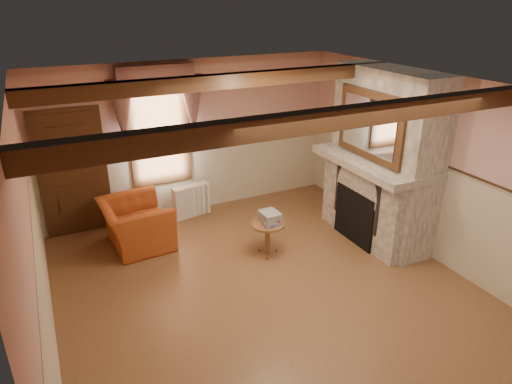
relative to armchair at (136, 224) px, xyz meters
name	(u,v)px	position (x,y,z in m)	size (l,w,h in m)	color
floor	(266,289)	(1.33, -2.05, -0.38)	(5.50, 6.00, 0.01)	brown
ceiling	(269,88)	(1.33, -2.05, 2.42)	(5.50, 6.00, 0.01)	silver
wall_back	(192,138)	(1.33, 0.95, 1.02)	(5.50, 0.02, 2.80)	#CD978E
wall_front	(454,347)	(1.33, -5.05, 1.02)	(5.50, 0.02, 2.80)	#CD978E
wall_left	(32,246)	(-1.42, -2.05, 1.02)	(0.02, 6.00, 2.80)	#CD978E
wall_right	(427,166)	(4.08, -2.05, 1.02)	(0.02, 6.00, 2.80)	#CD978E
wainscot	(267,242)	(1.33, -2.05, 0.37)	(5.50, 6.00, 1.50)	beige
chair_rail	(267,191)	(1.33, -2.05, 1.12)	(5.50, 6.00, 0.08)	black
firebox	(358,216)	(3.33, -1.45, 0.07)	(0.20, 0.95, 0.90)	black
armchair	(136,224)	(0.00, 0.00, 0.00)	(1.16, 1.02, 0.76)	#994219
side_table	(268,239)	(1.78, -1.21, -0.10)	(0.52, 0.52, 0.55)	brown
book_stack	(270,218)	(1.80, -1.24, 0.27)	(0.26, 0.32, 0.20)	#B7AD8C
radiator	(191,201)	(1.16, 0.65, -0.08)	(0.70, 0.18, 0.60)	silver
bowl	(371,154)	(3.58, -1.34, 1.08)	(0.31, 0.31, 0.08)	brown
mantel_clock	(346,139)	(3.58, -0.64, 1.14)	(0.14, 0.24, 0.20)	black
oil_lamp	(354,140)	(3.58, -0.88, 1.18)	(0.11, 0.11, 0.28)	#B88734
candle_red	(402,164)	(3.58, -2.04, 1.12)	(0.06, 0.06, 0.16)	#AC3015
jar_yellow	(398,164)	(3.58, -1.95, 1.10)	(0.06, 0.06, 0.12)	gold
fireplace	(384,157)	(3.76, -1.45, 1.02)	(0.85, 2.00, 2.80)	gray
mantel	(375,161)	(3.58, -1.45, 0.98)	(1.05, 2.05, 0.12)	gray
overmantel_mirror	(370,125)	(3.39, -1.45, 1.59)	(0.06, 1.44, 1.04)	silver
door	(73,175)	(-0.77, 0.89, 0.67)	(1.10, 0.10, 2.10)	black
window	(159,129)	(0.73, 0.92, 1.27)	(1.06, 0.08, 2.02)	white
window_drapes	(157,95)	(0.73, 0.83, 1.87)	(1.30, 0.14, 1.40)	gray
ceiling_beam_front	(327,120)	(1.33, -3.25, 2.32)	(5.50, 0.18, 0.20)	black
ceiling_beam_back	(229,81)	(1.33, -0.85, 2.32)	(5.50, 0.18, 0.20)	black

